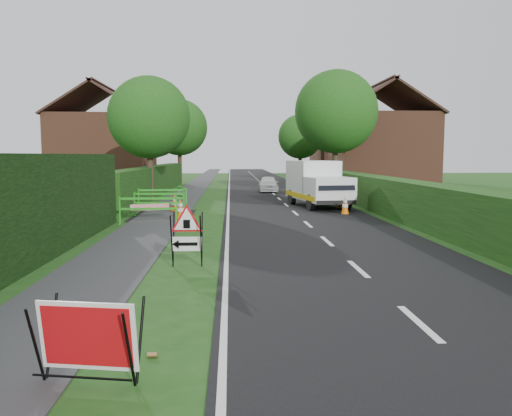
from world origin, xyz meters
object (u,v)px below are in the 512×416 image
works_van (317,183)px  hatchback_car (268,184)px  triangle_sign (185,231)px  red_rect_sign (88,338)px

works_van → hatchback_car: works_van is taller
works_van → hatchback_car: 10.05m
triangle_sign → red_rect_sign: bearing=-94.3°
triangle_sign → works_van: 13.73m
works_van → triangle_sign: bearing=-121.0°
triangle_sign → hatchback_car: 22.92m
red_rect_sign → hatchback_car: bearing=91.9°
triangle_sign → hatchback_car: triangle_sign is taller
red_rect_sign → hatchback_car: size_ratio=0.36×
red_rect_sign → works_van: 19.23m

